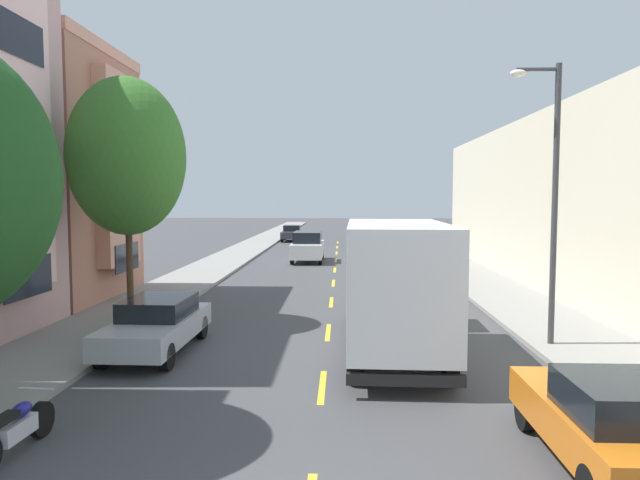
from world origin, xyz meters
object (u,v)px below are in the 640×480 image
object	(u,v)px
parked_hatchback_orange	(610,421)
moving_white_sedan	(308,246)
delivery_box_truck	(394,279)
parked_pickup_black	(381,229)
parked_pickup_navy	(389,238)
parked_hatchback_charcoal	(292,233)
parked_sedan_silver	(157,324)
street_tree_second	(127,157)
parked_pickup_forest	(383,233)
parked_motorcycle	(16,430)
street_lamp	(550,185)

from	to	relation	value
parked_hatchback_orange	moving_white_sedan	size ratio (longest dim) A/B	0.83
delivery_box_truck	parked_pickup_black	distance (m)	44.45
parked_pickup_navy	parked_hatchback_charcoal	xyz separation A→B (m)	(-8.62, 6.78, -0.07)
delivery_box_truck	parked_pickup_navy	bearing A→B (deg)	85.59
parked_hatchback_charcoal	parked_sedan_silver	xyz separation A→B (m)	(-0.11, -38.77, -0.01)
street_tree_second	parked_hatchback_orange	xyz separation A→B (m)	(10.83, -9.41, -4.64)
street_tree_second	parked_hatchback_orange	bearing A→B (deg)	-41.00
street_tree_second	delivery_box_truck	bearing A→B (deg)	-20.07
parked_hatchback_charcoal	parked_hatchback_orange	xyz separation A→B (m)	(8.81, -45.02, 0.00)
parked_pickup_forest	parked_motorcycle	distance (m)	45.76
parked_pickup_forest	parked_motorcycle	xyz separation A→B (m)	(-9.05, -44.86, -0.42)
street_tree_second	parked_pickup_forest	xyz separation A→B (m)	(10.70, 35.59, -4.56)
parked_sedan_silver	parked_motorcycle	xyz separation A→B (m)	(-0.26, -6.10, -0.34)
parked_hatchback_orange	street_tree_second	bearing A→B (deg)	139.00
parked_hatchback_charcoal	parked_hatchback_orange	size ratio (longest dim) A/B	1.00
street_lamp	parked_pickup_navy	world-z (taller)	street_lamp
parked_sedan_silver	parked_hatchback_orange	world-z (taller)	parked_hatchback_orange
parked_pickup_navy	parked_hatchback_charcoal	size ratio (longest dim) A/B	1.33
parked_sedan_silver	parked_hatchback_orange	distance (m)	10.89
delivery_box_truck	parked_hatchback_orange	bearing A→B (deg)	-67.67
delivery_box_truck	parked_motorcycle	distance (m)	9.20
parked_pickup_navy	parked_pickup_black	size ratio (longest dim) A/B	1.01
parked_pickup_navy	street_tree_second	bearing A→B (deg)	-110.27
parked_hatchback_orange	moving_white_sedan	bearing A→B (deg)	102.62
street_tree_second	moving_white_sedan	bearing A→B (deg)	75.98
delivery_box_truck	parked_pickup_black	bearing A→B (deg)	86.58
moving_white_sedan	street_tree_second	bearing A→B (deg)	-104.02
street_tree_second	moving_white_sedan	distance (m)	19.49
parked_pickup_navy	parked_hatchback_charcoal	world-z (taller)	parked_pickup_navy
street_lamp	delivery_box_truck	xyz separation A→B (m)	(-4.17, -0.58, -2.48)
moving_white_sedan	street_lamp	bearing A→B (deg)	-69.57
street_tree_second	parked_pickup_forest	distance (m)	37.44
street_lamp	moving_white_sedan	xyz separation A→B (m)	(-7.76, 20.83, -3.44)
parked_pickup_navy	moving_white_sedan	world-z (taller)	moving_white_sedan
parked_hatchback_charcoal	parked_motorcycle	size ratio (longest dim) A/B	1.95
moving_white_sedan	parked_motorcycle	distance (m)	27.85
delivery_box_truck	moving_white_sedan	distance (m)	21.73
parked_hatchback_orange	parked_motorcycle	distance (m)	9.19
parked_hatchback_charcoal	parked_hatchback_orange	distance (m)	45.87
moving_white_sedan	delivery_box_truck	bearing A→B (deg)	-80.47
parked_motorcycle	parked_pickup_black	bearing A→B (deg)	79.70
parked_pickup_forest	parked_hatchback_charcoal	world-z (taller)	parked_pickup_forest
street_lamp	delivery_box_truck	world-z (taller)	street_lamp
parked_hatchback_charcoal	parked_pickup_black	distance (m)	10.54
parked_pickup_black	parked_sedan_silver	xyz separation A→B (m)	(-8.94, -44.53, -0.08)
parked_pickup_forest	parked_pickup_black	xyz separation A→B (m)	(0.15, 5.77, 0.00)
street_lamp	parked_sedan_silver	distance (m)	11.10
street_tree_second	parked_pickup_navy	distance (m)	31.06
street_lamp	parked_pickup_forest	xyz separation A→B (m)	(-1.66, 38.01, -3.60)
parked_hatchback_charcoal	parked_motorcycle	world-z (taller)	parked_hatchback_charcoal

